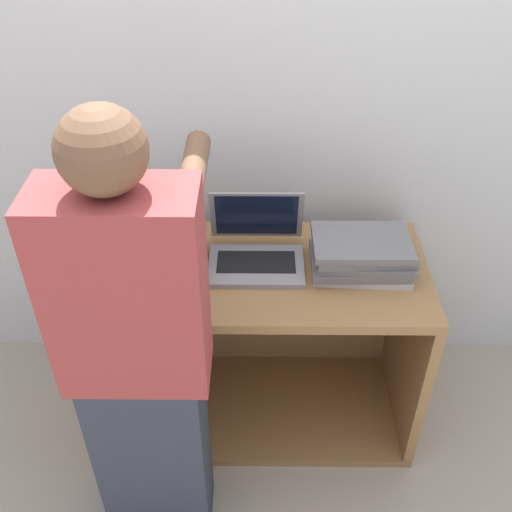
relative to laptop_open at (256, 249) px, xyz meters
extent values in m
plane|color=#9E9384|center=(0.00, -0.33, -0.80)|extent=(12.00, 12.00, 0.00)
cube|color=silver|center=(0.00, 0.34, 0.40)|extent=(8.00, 0.05, 2.40)
cube|color=olive|center=(0.00, -0.05, -0.07)|extent=(1.20, 0.57, 0.04)
cube|color=olive|center=(0.00, -0.05, -0.78)|extent=(1.20, 0.57, 0.04)
cube|color=olive|center=(-0.58, -0.05, -0.43)|extent=(0.04, 0.57, 0.68)
cube|color=olive|center=(0.58, -0.05, -0.43)|extent=(0.04, 0.57, 0.68)
cube|color=olive|center=(0.00, 0.22, -0.43)|extent=(1.12, 0.04, 0.68)
cube|color=gray|center=(0.00, -0.05, -0.04)|extent=(0.33, 0.22, 0.02)
cube|color=black|center=(0.00, -0.04, -0.03)|extent=(0.27, 0.12, 0.00)
cube|color=gray|center=(0.00, 0.10, 0.08)|extent=(0.33, 0.06, 0.22)
cube|color=black|center=(0.00, 0.09, 0.08)|extent=(0.29, 0.05, 0.19)
cube|color=slate|center=(-0.36, -0.04, -0.04)|extent=(0.34, 0.24, 0.02)
cube|color=#232326|center=(-0.35, -0.04, -0.01)|extent=(0.33, 0.22, 0.02)
cube|color=slate|center=(-0.36, -0.05, 0.01)|extent=(0.33, 0.22, 0.02)
cube|color=#B7B7BC|center=(-0.36, -0.05, 0.04)|extent=(0.33, 0.23, 0.02)
cube|color=#232326|center=(-0.35, -0.04, 0.06)|extent=(0.33, 0.23, 0.02)
cube|color=slate|center=(-0.35, -0.05, 0.09)|extent=(0.33, 0.23, 0.02)
cube|color=slate|center=(-0.35, -0.05, 0.11)|extent=(0.33, 0.23, 0.02)
cube|color=#B7B7BC|center=(0.36, -0.04, -0.04)|extent=(0.34, 0.24, 0.02)
cube|color=slate|center=(0.35, -0.05, -0.01)|extent=(0.33, 0.22, 0.02)
cube|color=slate|center=(0.37, -0.04, 0.01)|extent=(0.34, 0.23, 0.02)
cube|color=slate|center=(0.36, -0.04, 0.04)|extent=(0.34, 0.24, 0.02)
cube|color=slate|center=(0.35, -0.04, 0.06)|extent=(0.33, 0.22, 0.02)
cube|color=#2D3342|center=(-0.33, -0.52, -0.43)|extent=(0.34, 0.20, 0.75)
cube|color=#993838|center=(-0.33, -0.52, 0.25)|extent=(0.40, 0.20, 0.60)
sphere|color=brown|center=(-0.33, -0.52, 0.65)|extent=(0.20, 0.20, 0.20)
cylinder|color=brown|center=(-0.49, -0.26, 0.46)|extent=(0.07, 0.32, 0.07)
cylinder|color=brown|center=(-0.17, -0.26, 0.46)|extent=(0.07, 0.32, 0.07)
camera|label=1|loc=(0.01, -1.66, 1.25)|focal=42.00mm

